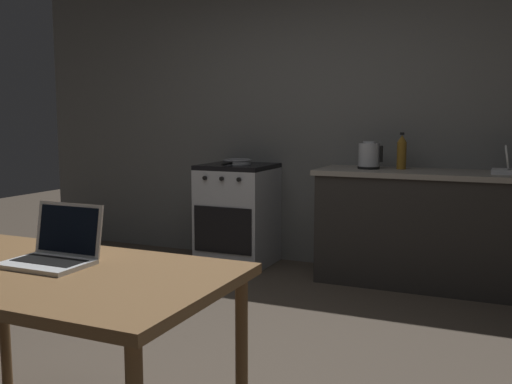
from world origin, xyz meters
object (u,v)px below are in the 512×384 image
Objects in this scene: stove_oven at (238,214)px; electric_kettle at (369,156)px; dining_table at (49,287)px; bottle_b at (402,152)px; frying_pan at (237,162)px; laptop at (54,252)px.

electric_kettle reaches higher than stove_oven.
bottle_b reaches higher than dining_table.
bottle_b is at bearing 3.35° from stove_oven.
stove_oven is at bearing 102.22° from dining_table.
dining_table is at bearing -100.00° from electric_kettle.
frying_pan is at bearing -77.16° from stove_oven.
dining_table is at bearing -70.99° from laptop.
frying_pan is (-0.64, 2.95, 0.25)m from dining_table.
laptop is 2.96m from electric_kettle.
stove_oven is 2.98m from laptop.
stove_oven is 3.05m from dining_table.
bottle_b reaches higher than stove_oven.
frying_pan is at bearing 102.21° from dining_table.
laptop is at bearing -105.15° from bottle_b.
dining_table is 3.17m from bottle_b.
stove_oven is at bearing -176.65° from bottle_b.
laptop is at bearing -78.23° from stove_oven.
laptop is at bearing -101.01° from electric_kettle.
bottle_b is at bearing 4.42° from frying_pan.
laptop is (-0.04, 0.07, 0.12)m from dining_table.
bottle_b is (1.40, 0.11, 0.11)m from frying_pan.
bottle_b is (1.41, 0.08, 0.59)m from stove_oven.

